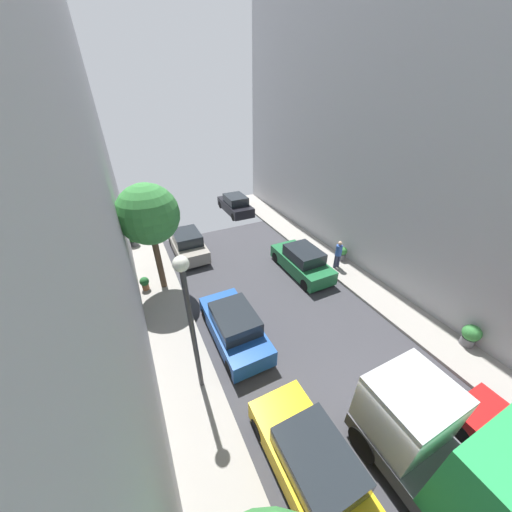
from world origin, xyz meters
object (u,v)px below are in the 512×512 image
street_tree_0 (148,215)px  potted_plant_1 (343,253)px  pedestrian (338,254)px  parked_car_left_2 (313,465)px  parked_car_right_3 (302,261)px  parked_car_left_3 (234,326)px  potted_plant_5 (471,335)px  potted_plant_4 (133,238)px  parked_car_left_4 (188,244)px  lamp_post (189,310)px  potted_plant_3 (145,283)px  parked_car_right_4 (235,205)px

street_tree_0 → potted_plant_1: 11.18m
pedestrian → street_tree_0: bearing=164.4°
parked_car_left_2 → parked_car_right_3: 9.94m
pedestrian → parked_car_left_3: bearing=-163.1°
parked_car_right_3 → potted_plant_5: size_ratio=4.29×
parked_car_left_2 → potted_plant_4: bearing=101.0°
parked_car_left_2 → street_tree_0: 11.09m
parked_car_left_2 → parked_car_left_4: 13.33m
parked_car_left_2 → lamp_post: (-1.90, 3.90, 2.96)m
parked_car_left_2 → pedestrian: 10.67m
potted_plant_5 → pedestrian: bearing=98.3°
street_tree_0 → parked_car_left_3: bearing=-67.0°
potted_plant_5 → potted_plant_3: bearing=139.8°
parked_car_left_2 → parked_car_right_4: same height
pedestrian → street_tree_0: (-9.49, 2.64, 3.16)m
parked_car_left_2 → parked_car_right_4: bearing=73.6°
lamp_post → pedestrian: bearing=22.0°
parked_car_left_2 → parked_car_left_4: size_ratio=1.00×
parked_car_right_3 → parked_car_left_3: bearing=-151.5°
parked_car_right_4 → potted_plant_5: parked_car_right_4 is taller
parked_car_left_4 → potted_plant_1: (8.27, -5.16, -0.11)m
potted_plant_3 → potted_plant_1: bearing=-11.4°
parked_car_left_4 → pedestrian: bearing=-37.4°
pedestrian → lamp_post: 10.37m
parked_car_left_2 → parked_car_left_3: (0.00, 5.42, 0.00)m
street_tree_0 → potted_plant_3: 3.78m
potted_plant_1 → potted_plant_3: 11.48m
potted_plant_4 → parked_car_left_3: bearing=-73.5°
pedestrian → street_tree_0: 10.34m
parked_car_left_3 → lamp_post: size_ratio=0.79×
parked_car_right_3 → street_tree_0: 8.49m
parked_car_right_3 → potted_plant_1: (2.87, -0.18, -0.11)m
parked_car_left_4 → potted_plant_3: parked_car_left_4 is taller
pedestrian → parked_car_left_4: bearing=142.6°
potted_plant_1 → potted_plant_5: potted_plant_5 is taller
parked_car_left_2 → potted_plant_5: parked_car_left_2 is taller
parked_car_left_4 → potted_plant_3: size_ratio=5.72×
parked_car_left_2 → parked_car_right_3: size_ratio=1.00×
parked_car_left_4 → potted_plant_5: bearing=-56.1°
parked_car_left_2 → potted_plant_4: 16.08m
potted_plant_4 → parked_car_left_2: bearing=-79.0°
parked_car_left_2 → lamp_post: 5.25m
potted_plant_1 → lamp_post: bearing=-157.3°
parked_car_left_4 → potted_plant_5: 15.07m
parked_car_right_4 → potted_plant_4: bearing=-163.0°
parked_car_right_4 → potted_plant_1: 10.61m
street_tree_0 → potted_plant_1: bearing=-11.7°
potted_plant_1 → lamp_post: size_ratio=0.16×
pedestrian → potted_plant_3: 10.76m
parked_car_right_3 → potted_plant_3: size_ratio=5.72×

